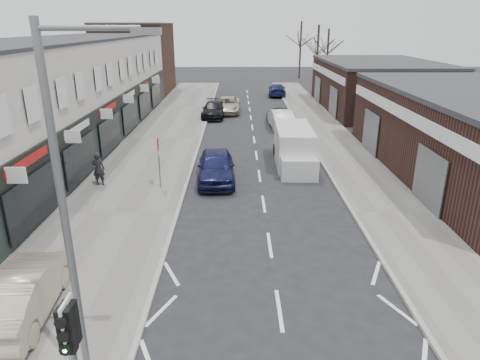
{
  "coord_description": "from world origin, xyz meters",
  "views": [
    {
      "loc": [
        -1.24,
        -8.59,
        7.97
      ],
      "look_at": [
        -1.14,
        6.17,
        2.6
      ],
      "focal_mm": 32.0,
      "sensor_mm": 36.0,
      "label": 1
    }
  ],
  "objects_px": {
    "traffic_light": "(70,338)",
    "parked_car_right_a": "(281,118)",
    "white_van": "(294,148)",
    "parked_car_right_b": "(280,115)",
    "parked_car_left_c": "(227,105)",
    "pedestrian": "(99,169)",
    "parked_car_right_c": "(277,90)",
    "warning_sign": "(159,148)",
    "parked_car_left_a": "(216,166)",
    "street_lamp": "(71,205)",
    "parked_car_left_b": "(214,110)",
    "sedan_on_pavement": "(21,292)"
  },
  "relations": [
    {
      "from": "street_lamp",
      "to": "warning_sign",
      "type": "height_order",
      "value": "street_lamp"
    },
    {
      "from": "sedan_on_pavement",
      "to": "pedestrian",
      "type": "height_order",
      "value": "pedestrian"
    },
    {
      "from": "pedestrian",
      "to": "warning_sign",
      "type": "bearing_deg",
      "value": 178.43
    },
    {
      "from": "warning_sign",
      "to": "pedestrian",
      "type": "xyz_separation_m",
      "value": [
        -3.23,
        0.29,
        -1.2
      ]
    },
    {
      "from": "parked_car_right_b",
      "to": "parked_car_right_c",
      "type": "distance_m",
      "value": 15.25
    },
    {
      "from": "street_lamp",
      "to": "parked_car_left_a",
      "type": "distance_m",
      "value": 14.66
    },
    {
      "from": "warning_sign",
      "to": "pedestrian",
      "type": "height_order",
      "value": "warning_sign"
    },
    {
      "from": "pedestrian",
      "to": "parked_car_right_a",
      "type": "bearing_deg",
      "value": -124.54
    },
    {
      "from": "parked_car_right_b",
      "to": "parked_car_left_b",
      "type": "bearing_deg",
      "value": -29.66
    },
    {
      "from": "parked_car_right_b",
      "to": "traffic_light",
      "type": "bearing_deg",
      "value": 72.24
    },
    {
      "from": "street_lamp",
      "to": "parked_car_left_a",
      "type": "xyz_separation_m",
      "value": [
        2.14,
        14.0,
        -3.8
      ]
    },
    {
      "from": "pedestrian",
      "to": "parked_car_left_a",
      "type": "height_order",
      "value": "pedestrian"
    },
    {
      "from": "white_van",
      "to": "parked_car_left_a",
      "type": "height_order",
      "value": "white_van"
    },
    {
      "from": "pedestrian",
      "to": "parked_car_left_a",
      "type": "distance_m",
      "value": 6.08
    },
    {
      "from": "traffic_light",
      "to": "parked_car_right_b",
      "type": "relative_size",
      "value": 0.71
    },
    {
      "from": "sedan_on_pavement",
      "to": "parked_car_right_c",
      "type": "xyz_separation_m",
      "value": [
        10.85,
        40.93,
        -0.16
      ]
    },
    {
      "from": "parked_car_left_c",
      "to": "pedestrian",
      "type": "bearing_deg",
      "value": -105.77
    },
    {
      "from": "traffic_light",
      "to": "street_lamp",
      "type": "height_order",
      "value": "street_lamp"
    },
    {
      "from": "traffic_light",
      "to": "warning_sign",
      "type": "relative_size",
      "value": 1.15
    },
    {
      "from": "parked_car_right_a",
      "to": "white_van",
      "type": "bearing_deg",
      "value": 85.93
    },
    {
      "from": "parked_car_right_a",
      "to": "parked_car_right_b",
      "type": "distance_m",
      "value": 1.53
    },
    {
      "from": "pedestrian",
      "to": "parked_car_right_a",
      "type": "distance_m",
      "value": 17.29
    },
    {
      "from": "warning_sign",
      "to": "white_van",
      "type": "height_order",
      "value": "warning_sign"
    },
    {
      "from": "parked_car_left_b",
      "to": "parked_car_right_c",
      "type": "relative_size",
      "value": 1.0
    },
    {
      "from": "traffic_light",
      "to": "parked_car_left_c",
      "type": "xyz_separation_m",
      "value": [
        2.2,
        34.34,
        -1.69
      ]
    },
    {
      "from": "sedan_on_pavement",
      "to": "parked_car_right_b",
      "type": "relative_size",
      "value": 1.04
    },
    {
      "from": "white_van",
      "to": "pedestrian",
      "type": "distance_m",
      "value": 11.16
    },
    {
      "from": "traffic_light",
      "to": "parked_car_left_a",
      "type": "bearing_deg",
      "value": 82.45
    },
    {
      "from": "pedestrian",
      "to": "parked_car_right_c",
      "type": "bearing_deg",
      "value": -107.78
    },
    {
      "from": "parked_car_left_c",
      "to": "parked_car_right_b",
      "type": "height_order",
      "value": "parked_car_right_b"
    },
    {
      "from": "parked_car_left_a",
      "to": "street_lamp",
      "type": "bearing_deg",
      "value": -101.47
    },
    {
      "from": "white_van",
      "to": "parked_car_right_a",
      "type": "distance_m",
      "value": 9.9
    },
    {
      "from": "pedestrian",
      "to": "parked_car_right_b",
      "type": "bearing_deg",
      "value": -121.77
    },
    {
      "from": "white_van",
      "to": "parked_car_right_b",
      "type": "distance_m",
      "value": 11.43
    },
    {
      "from": "parked_car_right_b",
      "to": "parked_car_right_c",
      "type": "xyz_separation_m",
      "value": [
        1.14,
        15.2,
        -0.04
      ]
    },
    {
      "from": "street_lamp",
      "to": "white_van",
      "type": "distance_m",
      "value": 18.42
    },
    {
      "from": "street_lamp",
      "to": "white_van",
      "type": "height_order",
      "value": "street_lamp"
    },
    {
      "from": "traffic_light",
      "to": "parked_car_right_c",
      "type": "bearing_deg",
      "value": 79.96
    },
    {
      "from": "street_lamp",
      "to": "parked_car_left_c",
      "type": "relative_size",
      "value": 1.52
    },
    {
      "from": "warning_sign",
      "to": "parked_car_right_b",
      "type": "xyz_separation_m",
      "value": [
        7.52,
        15.42,
        -1.45
      ]
    },
    {
      "from": "parked_car_left_b",
      "to": "parked_car_right_b",
      "type": "xyz_separation_m",
      "value": [
        5.76,
        -2.67,
        0.04
      ]
    },
    {
      "from": "traffic_light",
      "to": "parked_car_right_a",
      "type": "xyz_separation_m",
      "value": [
        6.7,
        27.91,
        -1.65
      ]
    },
    {
      "from": "traffic_light",
      "to": "parked_car_left_b",
      "type": "relative_size",
      "value": 0.64
    },
    {
      "from": "sedan_on_pavement",
      "to": "parked_car_left_a",
      "type": "height_order",
      "value": "parked_car_left_a"
    },
    {
      "from": "traffic_light",
      "to": "parked_car_right_a",
      "type": "distance_m",
      "value": 28.75
    },
    {
      "from": "white_van",
      "to": "sedan_on_pavement",
      "type": "bearing_deg",
      "value": -122.23
    },
    {
      "from": "parked_car_left_b",
      "to": "parked_car_right_c",
      "type": "distance_m",
      "value": 14.31
    },
    {
      "from": "warning_sign",
      "to": "sedan_on_pavement",
      "type": "distance_m",
      "value": 10.61
    },
    {
      "from": "parked_car_left_c",
      "to": "parked_car_right_b",
      "type": "relative_size",
      "value": 1.2
    },
    {
      "from": "parked_car_right_c",
      "to": "sedan_on_pavement",
      "type": "bearing_deg",
      "value": 79.38
    }
  ]
}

